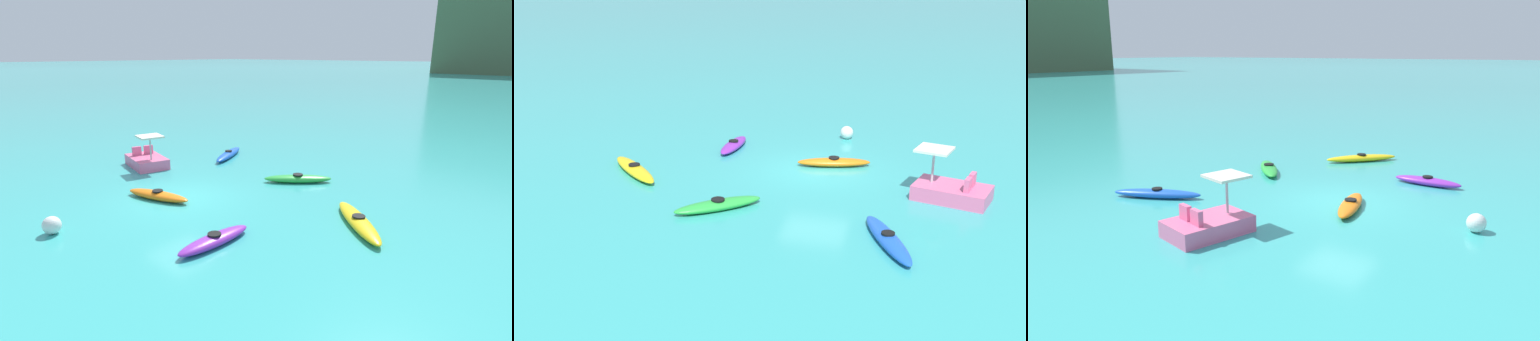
{
  "view_description": "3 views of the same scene",
  "coord_description": "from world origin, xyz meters",
  "views": [
    {
      "loc": [
        12.03,
        -9.15,
        5.43
      ],
      "look_at": [
        1.37,
        2.82,
        0.76
      ],
      "focal_mm": 28.22,
      "sensor_mm": 36.0,
      "label": 1
    },
    {
      "loc": [
        -4.32,
        21.67,
        7.49
      ],
      "look_at": [
        1.3,
        1.78,
        0.47
      ],
      "focal_mm": 43.16,
      "sensor_mm": 36.0,
      "label": 2
    },
    {
      "loc": [
        -14.92,
        -7.62,
        5.22
      ],
      "look_at": [
        0.6,
        2.74,
        0.65
      ],
      "focal_mm": 34.37,
      "sensor_mm": 36.0,
      "label": 3
    }
  ],
  "objects": [
    {
      "name": "kayak_yellow",
      "position": [
        6.46,
        2.14,
        0.16
      ],
      "size": [
        3.05,
        2.89,
        0.37
      ],
      "color": "yellow",
      "rests_on": "ground_plane"
    },
    {
      "name": "buoy_white",
      "position": [
        -0.41,
        -4.76,
        0.29
      ],
      "size": [
        0.57,
        0.57,
        0.57
      ],
      "primitive_type": "sphere",
      "color": "white",
      "rests_on": "ground_plane"
    },
    {
      "name": "ground_plane",
      "position": [
        0.0,
        0.0,
        0.0
      ],
      "size": [
        600.0,
        600.0,
        0.0
      ],
      "primitive_type": "plane",
      "color": "#38ADA8"
    },
    {
      "name": "kayak_green",
      "position": [
        2.22,
        4.63,
        0.16
      ],
      "size": [
        2.65,
        2.45,
        0.37
      ],
      "color": "green",
      "rests_on": "ground_plane"
    },
    {
      "name": "kayak_orange",
      "position": [
        -0.55,
        -0.73,
        0.16
      ],
      "size": [
        2.87,
        1.35,
        0.37
      ],
      "color": "orange",
      "rests_on": "ground_plane"
    },
    {
      "name": "kayak_blue",
      "position": [
        -3.24,
        5.74,
        0.16
      ],
      "size": [
        1.95,
        3.22,
        0.37
      ],
      "color": "blue",
      "rests_on": "ground_plane"
    },
    {
      "name": "pedal_boat_pink",
      "position": [
        -4.92,
        1.7,
        0.34
      ],
      "size": [
        2.7,
        2.06,
        1.68
      ],
      "color": "pink",
      "rests_on": "ground_plane"
    },
    {
      "name": "kayak_purple",
      "position": [
        3.95,
        -1.91,
        0.16
      ],
      "size": [
        0.65,
        2.67,
        0.37
      ],
      "color": "purple",
      "rests_on": "ground_plane"
    }
  ]
}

